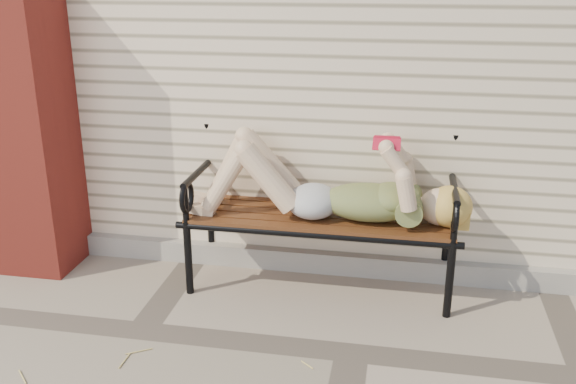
# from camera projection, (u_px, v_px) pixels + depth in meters

# --- Properties ---
(ground) EXTENTS (80.00, 80.00, 0.00)m
(ground) POSITION_uv_depth(u_px,v_px,m) (352.00, 353.00, 3.59)
(ground) COLOR gray
(ground) RESTS_ON ground
(house_wall) EXTENTS (8.00, 4.00, 3.00)m
(house_wall) POSITION_uv_depth(u_px,v_px,m) (387.00, 28.00, 5.86)
(house_wall) COLOR beige
(house_wall) RESTS_ON ground
(foundation_strip) EXTENTS (8.00, 0.10, 0.15)m
(foundation_strip) POSITION_uv_depth(u_px,v_px,m) (365.00, 265.00, 4.47)
(foundation_strip) COLOR #9C958D
(foundation_strip) RESTS_ON ground
(brick_pillar) EXTENTS (0.50, 0.50, 2.00)m
(brick_pillar) POSITION_uv_depth(u_px,v_px,m) (28.00, 129.00, 4.35)
(brick_pillar) COLOR #9D2D23
(brick_pillar) RESTS_ON ground
(garden_bench) EXTENTS (1.88, 0.75, 1.22)m
(garden_bench) POSITION_uv_depth(u_px,v_px,m) (323.00, 185.00, 4.22)
(garden_bench) COLOR black
(garden_bench) RESTS_ON ground
(reading_woman) EXTENTS (1.77, 0.40, 0.56)m
(reading_woman) POSITION_uv_depth(u_px,v_px,m) (323.00, 186.00, 4.06)
(reading_woman) COLOR #093441
(reading_woman) RESTS_ON ground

